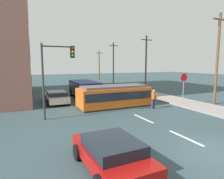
# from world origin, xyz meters

# --- Properties ---
(ground_plane) EXTENTS (120.00, 120.00, 0.00)m
(ground_plane) POSITION_xyz_m (0.00, 10.00, 0.00)
(ground_plane) COLOR #33484D
(sidewalk_curb_right) EXTENTS (3.20, 36.00, 0.14)m
(sidewalk_curb_right) POSITION_xyz_m (6.80, 6.00, 0.07)
(sidewalk_curb_right) COLOR gray
(sidewalk_curb_right) RESTS_ON ground
(lane_stripe_1) EXTENTS (0.16, 2.40, 0.01)m
(lane_stripe_1) POSITION_xyz_m (0.00, 2.00, 0.01)
(lane_stripe_1) COLOR silver
(lane_stripe_1) RESTS_ON ground
(lane_stripe_2) EXTENTS (0.16, 2.40, 0.01)m
(lane_stripe_2) POSITION_xyz_m (0.00, 6.00, 0.01)
(lane_stripe_2) COLOR silver
(lane_stripe_2) RESTS_ON ground
(lane_stripe_3) EXTENTS (0.16, 2.40, 0.01)m
(lane_stripe_3) POSITION_xyz_m (0.00, 16.43, 0.01)
(lane_stripe_3) COLOR silver
(lane_stripe_3) RESTS_ON ground
(lane_stripe_4) EXTENTS (0.16, 2.40, 0.01)m
(lane_stripe_4) POSITION_xyz_m (0.00, 22.43, 0.01)
(lane_stripe_4) COLOR silver
(lane_stripe_4) RESTS_ON ground
(streetcar_tram) EXTENTS (6.56, 2.61, 1.96)m
(streetcar_tram) POSITION_xyz_m (-0.26, 10.43, 1.01)
(streetcar_tram) COLOR orange
(streetcar_tram) RESTS_ON ground
(city_bus) EXTENTS (2.57, 5.51, 1.89)m
(city_bus) POSITION_xyz_m (-1.30, 16.36, 1.08)
(city_bus) COLOR #3A4789
(city_bus) RESTS_ON ground
(pedestrian_crossing) EXTENTS (0.51, 0.36, 1.67)m
(pedestrian_crossing) POSITION_xyz_m (2.57, 8.33, 0.94)
(pedestrian_crossing) COLOR #333953
(pedestrian_crossing) RESTS_ON ground
(parked_sedan_near) EXTENTS (2.18, 4.07, 1.19)m
(parked_sedan_near) POSITION_xyz_m (-4.84, 0.80, 0.62)
(parked_sedan_near) COLOR #A1100E
(parked_sedan_near) RESTS_ON ground
(parked_sedan_mid) EXTENTS (2.11, 4.47, 1.19)m
(parked_sedan_mid) POSITION_xyz_m (-4.80, 14.39, 0.63)
(parked_sedan_mid) COLOR beige
(parked_sedan_mid) RESTS_ON ground
(stop_sign) EXTENTS (0.76, 0.07, 2.88)m
(stop_sign) POSITION_xyz_m (6.00, 8.38, 2.19)
(stop_sign) COLOR gray
(stop_sign) RESTS_ON sidewalk_curb_right
(traffic_light_mast) EXTENTS (2.28, 0.33, 5.29)m
(traffic_light_mast) POSITION_xyz_m (-5.63, 8.59, 3.65)
(traffic_light_mast) COLOR #333333
(traffic_light_mast) RESTS_ON ground
(utility_pole_near) EXTENTS (1.80, 0.24, 8.57)m
(utility_pole_near) POSITION_xyz_m (9.12, 7.43, 4.47)
(utility_pole_near) COLOR brown
(utility_pole_near) RESTS_ON ground
(utility_pole_mid) EXTENTS (1.80, 0.24, 8.02)m
(utility_pole_mid) POSITION_xyz_m (9.11, 19.27, 4.19)
(utility_pole_mid) COLOR brown
(utility_pole_mid) RESTS_ON ground
(utility_pole_far) EXTENTS (1.80, 0.24, 8.05)m
(utility_pole_far) POSITION_xyz_m (8.65, 29.99, 4.20)
(utility_pole_far) COLOR brown
(utility_pole_far) RESTS_ON ground
(utility_pole_distant) EXTENTS (1.80, 0.24, 7.07)m
(utility_pole_distant) POSITION_xyz_m (9.05, 39.17, 3.71)
(utility_pole_distant) COLOR brown
(utility_pole_distant) RESTS_ON ground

